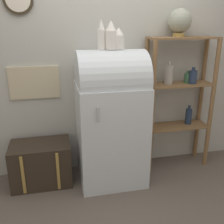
% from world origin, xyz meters
% --- Properties ---
extents(ground_plane, '(12.00, 12.00, 0.00)m').
position_xyz_m(ground_plane, '(0.00, 0.00, 0.00)').
color(ground_plane, '#60564C').
extents(wall_back, '(7.00, 0.09, 2.70)m').
position_xyz_m(wall_back, '(-0.01, 0.57, 1.35)').
color(wall_back, '#B7B7AD').
rests_on(wall_back, ground_plane).
extents(refrigerator, '(0.71, 0.66, 1.46)m').
position_xyz_m(refrigerator, '(-0.00, 0.24, 0.75)').
color(refrigerator, silver).
rests_on(refrigerator, ground_plane).
extents(suitcase_trunk, '(0.64, 0.42, 0.47)m').
position_xyz_m(suitcase_trunk, '(-0.77, 0.31, 0.24)').
color(suitcase_trunk, '#33281E').
rests_on(suitcase_trunk, ground_plane).
extents(shelf_unit, '(0.79, 0.30, 1.56)m').
position_xyz_m(shelf_unit, '(0.85, 0.38, 0.91)').
color(shelf_unit, olive).
rests_on(shelf_unit, ground_plane).
extents(globe, '(0.26, 0.26, 0.30)m').
position_xyz_m(globe, '(0.81, 0.42, 1.72)').
color(globe, '#AD8942').
rests_on(globe, shelf_unit).
extents(vase_left, '(0.08, 0.08, 0.29)m').
position_xyz_m(vase_left, '(-0.09, 0.24, 1.59)').
color(vase_left, white).
rests_on(vase_left, refrigerator).
extents(vase_center, '(0.11, 0.11, 0.27)m').
position_xyz_m(vase_center, '(-0.00, 0.23, 1.58)').
color(vase_center, white).
rests_on(vase_center, refrigerator).
extents(vase_right, '(0.11, 0.11, 0.21)m').
position_xyz_m(vase_right, '(0.08, 0.24, 1.55)').
color(vase_right, white).
rests_on(vase_right, refrigerator).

